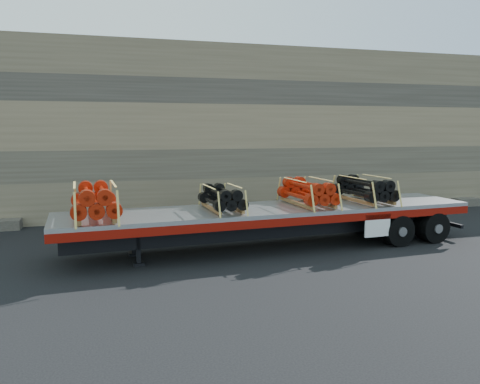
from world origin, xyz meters
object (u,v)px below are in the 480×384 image
object	(u,v)px
bundle_front	(95,202)
bundle_midrear	(307,193)
bundle_midfront	(222,199)
bundle_rear	(364,190)
trailer	(272,228)

from	to	relation	value
bundle_front	bundle_midrear	xyz separation A→B (m)	(6.26, 0.38, -0.04)
bundle_midfront	bundle_rear	world-z (taller)	bundle_rear
bundle_midrear	bundle_rear	xyz separation A→B (m)	(2.03, 0.12, 0.01)
trailer	bundle_front	bearing A→B (deg)	-180.00
bundle_front	bundle_midrear	world-z (taller)	bundle_front
trailer	bundle_midfront	world-z (taller)	bundle_midfront
trailer	bundle_front	size ratio (longest dim) A/B	5.24
bundle_rear	bundle_midfront	bearing A→B (deg)	-180.00
bundle_midfront	bundle_rear	size ratio (longest dim) A/B	0.86
bundle_rear	bundle_midrear	bearing A→B (deg)	-180.00
bundle_front	trailer	bearing A→B (deg)	0.00
trailer	bundle_midfront	distance (m)	1.86
trailer	bundle_midfront	bearing A→B (deg)	-180.00
bundle_front	bundle_midfront	xyz separation A→B (m)	(3.50, 0.21, -0.09)
bundle_midfront	bundle_midrear	bearing A→B (deg)	0.00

